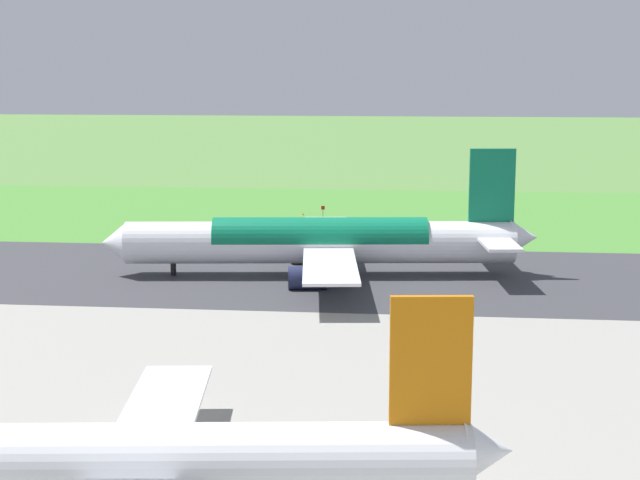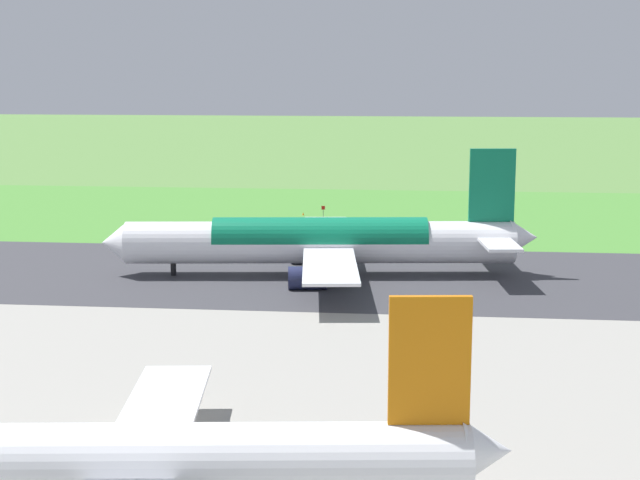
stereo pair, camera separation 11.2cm
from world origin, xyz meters
TOP-DOWN VIEW (x-y plane):
  - ground_plane at (0.00, 0.00)m, footprint 800.00×800.00m
  - runway_asphalt at (0.00, 0.00)m, footprint 600.00×36.86m
  - grass_verge_foreground at (0.00, -45.24)m, footprint 600.00×80.00m
  - airliner_main at (-10.10, -0.04)m, footprint 54.14×44.39m
  - airliner_parked_mid at (-5.49, 65.90)m, footprint 44.72×36.68m
  - no_stopping_sign at (-5.95, -41.40)m, footprint 0.60×0.10m
  - traffic_cone_orange at (-1.68, -48.74)m, footprint 0.40×0.40m

SIDE VIEW (x-z plane):
  - ground_plane at x=0.00m, z-range 0.00..0.00m
  - grass_verge_foreground at x=0.00m, z-range 0.00..0.04m
  - runway_asphalt at x=0.00m, z-range 0.00..0.06m
  - traffic_cone_orange at x=-1.68m, z-range 0.00..0.55m
  - no_stopping_sign at x=-5.95m, z-range 0.25..3.03m
  - airliner_parked_mid at x=-5.49m, z-range -2.96..10.09m
  - airliner_main at x=-10.10m, z-range -3.59..12.29m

